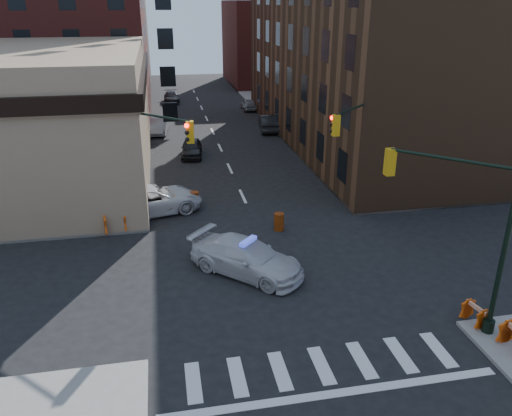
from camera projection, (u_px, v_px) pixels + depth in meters
name	position (u px, v px, depth m)	size (l,w,h in m)	color
ground	(277.00, 271.00, 23.74)	(140.00, 140.00, 0.00)	black
sidewalk_ne	(407.00, 112.00, 57.43)	(34.00, 54.50, 0.15)	gray
apartment_block	(20.00, 0.00, 52.16)	(25.00, 25.00, 24.00)	maroon
commercial_row_ne	(364.00, 61.00, 43.72)	(14.00, 34.00, 14.00)	#4C311E
filler_nw	(78.00, 29.00, 74.08)	(20.00, 18.00, 16.00)	brown
filler_ne	(281.00, 43.00, 76.47)	(16.00, 16.00, 12.00)	maroon
signal_pole_se	(477.00, 218.00, 18.01)	(5.40, 5.27, 8.00)	black
signal_pole_nw	(146.00, 158.00, 25.88)	(3.58, 3.67, 8.00)	black
signal_pole_ne	(358.00, 147.00, 27.94)	(3.67, 3.58, 8.00)	black
tree_ne_near	(292.00, 97.00, 47.28)	(3.00, 3.00, 4.85)	black
tree_ne_far	(274.00, 84.00, 54.54)	(3.00, 3.00, 4.85)	black
police_car	(247.00, 257.00, 23.26)	(2.28, 5.61, 1.63)	silver
pickup	(152.00, 200.00, 29.95)	(2.77, 6.00, 1.67)	silver
parked_car_wnear	(192.00, 148.00, 41.03)	(1.64, 4.09, 1.39)	black
parked_car_wfar	(159.00, 126.00, 48.17)	(1.58, 4.53, 1.49)	gray
parked_car_wdeep	(171.00, 97.00, 63.04)	(1.81, 4.46, 1.30)	black
parked_car_enear	(269.00, 123.00, 49.13)	(1.69, 4.86, 1.60)	black
parked_car_efar	(248.00, 104.00, 58.63)	(1.52, 3.77, 1.28)	gray
pedestrian_a	(102.00, 212.00, 27.82)	(0.63, 0.41, 1.72)	black
pedestrian_b	(29.00, 220.00, 26.63)	(0.88, 0.69, 1.81)	black
pedestrian_c	(61.00, 217.00, 27.03)	(1.04, 0.43, 1.77)	#212832
barrel_road	(279.00, 222.00, 27.80)	(0.56, 0.56, 1.00)	orange
barrel_bank	(195.00, 199.00, 30.93)	(0.55, 0.55, 0.98)	#C53609
barricade_se_a	(475.00, 314.00, 19.51)	(1.06, 0.53, 0.80)	#D13D09
barricade_nw_a	(115.00, 223.00, 27.28)	(1.37, 0.68, 1.03)	#C35D09
barricade_nw_b	(42.00, 214.00, 28.47)	(1.24, 0.62, 0.93)	#CC4509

